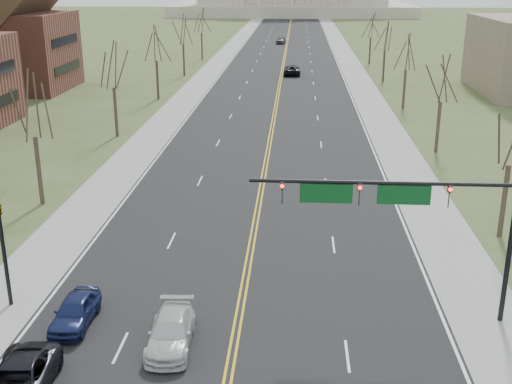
# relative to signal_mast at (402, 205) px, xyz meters

# --- Properties ---
(road) EXTENTS (20.00, 380.00, 0.01)m
(road) POSITION_rel_signal_mast_xyz_m (-7.45, 96.50, -5.76)
(road) COLOR black
(road) RESTS_ON ground
(sidewalk_left) EXTENTS (4.00, 380.00, 0.03)m
(sidewalk_left) POSITION_rel_signal_mast_xyz_m (-19.45, 96.50, -5.75)
(sidewalk_left) COLOR gray
(sidewalk_left) RESTS_ON ground
(sidewalk_right) EXTENTS (4.00, 380.00, 0.03)m
(sidewalk_right) POSITION_rel_signal_mast_xyz_m (4.55, 96.50, -5.75)
(sidewalk_right) COLOR gray
(sidewalk_right) RESTS_ON ground
(center_line) EXTENTS (0.42, 380.00, 0.01)m
(center_line) POSITION_rel_signal_mast_xyz_m (-7.45, 96.50, -5.75)
(center_line) COLOR gold
(center_line) RESTS_ON road
(edge_line_left) EXTENTS (0.15, 380.00, 0.01)m
(edge_line_left) POSITION_rel_signal_mast_xyz_m (-17.25, 96.50, -5.75)
(edge_line_left) COLOR silver
(edge_line_left) RESTS_ON road
(edge_line_right) EXTENTS (0.15, 380.00, 0.01)m
(edge_line_right) POSITION_rel_signal_mast_xyz_m (2.35, 96.50, -5.75)
(edge_line_right) COLOR silver
(edge_line_right) RESTS_ON road
(signal_mast) EXTENTS (12.12, 0.44, 7.20)m
(signal_mast) POSITION_rel_signal_mast_xyz_m (0.00, 0.00, 0.00)
(signal_mast) COLOR black
(signal_mast) RESTS_ON ground
(signal_left) EXTENTS (0.32, 0.36, 6.00)m
(signal_left) POSITION_rel_signal_mast_xyz_m (-18.95, 0.00, -2.05)
(signal_left) COLOR black
(signal_left) RESTS_ON ground
(tree_l_0) EXTENTS (3.96, 3.96, 9.00)m
(tree_l_0) POSITION_rel_signal_mast_xyz_m (-22.95, 14.50, 1.18)
(tree_l_0) COLOR #3B3023
(tree_l_0) RESTS_ON ground
(tree_r_1) EXTENTS (3.74, 3.74, 8.50)m
(tree_r_1) POSITION_rel_signal_mast_xyz_m (8.05, 30.50, 0.79)
(tree_r_1) COLOR #3B3023
(tree_r_1) RESTS_ON ground
(tree_l_1) EXTENTS (3.96, 3.96, 9.00)m
(tree_l_1) POSITION_rel_signal_mast_xyz_m (-22.95, 34.50, 1.18)
(tree_l_1) COLOR #3B3023
(tree_l_1) RESTS_ON ground
(tree_r_2) EXTENTS (3.74, 3.74, 8.50)m
(tree_r_2) POSITION_rel_signal_mast_xyz_m (8.05, 50.50, 0.79)
(tree_r_2) COLOR #3B3023
(tree_r_2) RESTS_ON ground
(tree_l_2) EXTENTS (3.96, 3.96, 9.00)m
(tree_l_2) POSITION_rel_signal_mast_xyz_m (-22.95, 54.50, 1.18)
(tree_l_2) COLOR #3B3023
(tree_l_2) RESTS_ON ground
(tree_r_3) EXTENTS (3.74, 3.74, 8.50)m
(tree_r_3) POSITION_rel_signal_mast_xyz_m (8.05, 70.50, 0.79)
(tree_r_3) COLOR #3B3023
(tree_r_3) RESTS_ON ground
(tree_l_3) EXTENTS (3.96, 3.96, 9.00)m
(tree_l_3) POSITION_rel_signal_mast_xyz_m (-22.95, 74.50, 1.18)
(tree_l_3) COLOR #3B3023
(tree_l_3) RESTS_ON ground
(tree_r_4) EXTENTS (3.74, 3.74, 8.50)m
(tree_r_4) POSITION_rel_signal_mast_xyz_m (8.05, 90.50, 0.79)
(tree_r_4) COLOR #3B3023
(tree_r_4) RESTS_ON ground
(tree_l_4) EXTENTS (3.96, 3.96, 9.00)m
(tree_l_4) POSITION_rel_signal_mast_xyz_m (-22.95, 94.50, 1.18)
(tree_l_4) COLOR #3B3023
(tree_l_4) RESTS_ON ground
(bldg_left_far) EXTENTS (17.10, 14.28, 23.25)m
(bldg_left_far) POSITION_rel_signal_mast_xyz_m (-45.44, 60.50, 3.78)
(bldg_left_far) COLOR brown
(bldg_left_far) RESTS_ON ground
(car_sb_outer_lead) EXTENTS (2.69, 5.17, 1.39)m
(car_sb_outer_lead) POSITION_rel_signal_mast_xyz_m (-15.45, -7.13, -5.05)
(car_sb_outer_lead) COLOR black
(car_sb_outer_lead) RESTS_ON road
(car_sb_inner_second) EXTENTS (2.09, 4.70, 1.34)m
(car_sb_inner_second) POSITION_rel_signal_mast_xyz_m (-10.22, -3.15, -5.08)
(car_sb_inner_second) COLOR beige
(car_sb_inner_second) RESTS_ON road
(car_sb_outer_second) EXTENTS (1.65, 4.06, 1.38)m
(car_sb_outer_second) POSITION_rel_signal_mast_xyz_m (-15.07, -1.63, -5.06)
(car_sb_outer_second) COLOR #161F4D
(car_sb_outer_second) RESTS_ON road
(car_far_nb) EXTENTS (2.72, 5.69, 1.57)m
(car_far_nb) POSITION_rel_signal_mast_xyz_m (-5.78, 76.56, -4.97)
(car_far_nb) COLOR black
(car_far_nb) RESTS_ON road
(car_far_sb) EXTENTS (2.33, 4.99, 1.65)m
(car_far_sb) POSITION_rel_signal_mast_xyz_m (-8.87, 123.86, -4.92)
(car_far_sb) COLOR #515359
(car_far_sb) RESTS_ON road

